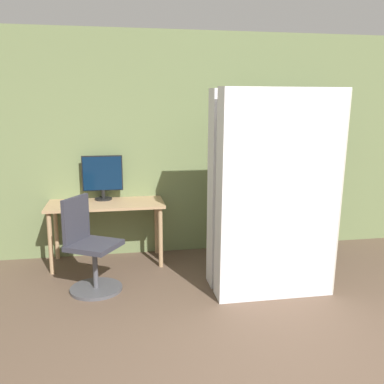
% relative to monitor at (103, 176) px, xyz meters
% --- Properties ---
extents(wall_back, '(8.00, 0.06, 2.70)m').
position_rel_monitor_xyz_m(wall_back, '(1.30, 0.15, 0.34)').
color(wall_back, '#6B7A4C').
rests_on(wall_back, ground).
extents(desk, '(1.33, 0.60, 0.73)m').
position_rel_monitor_xyz_m(desk, '(0.03, -0.18, -0.38)').
color(desk, tan).
rests_on(desk, ground).
extents(monitor, '(0.47, 0.20, 0.53)m').
position_rel_monitor_xyz_m(monitor, '(0.00, 0.00, 0.00)').
color(monitor, black).
rests_on(monitor, desk).
extents(office_chair, '(0.60, 0.60, 0.95)m').
position_rel_monitor_xyz_m(office_chair, '(-0.12, -0.92, -0.62)').
color(office_chair, '#4C4C51').
rests_on(office_chair, ground).
extents(bookshelf, '(0.82, 0.34, 1.92)m').
position_rel_monitor_xyz_m(bookshelf, '(2.32, -0.02, -0.05)').
color(bookshelf, black).
rests_on(bookshelf, ground).
extents(mattress_near, '(1.15, 0.34, 1.99)m').
position_rel_monitor_xyz_m(mattress_near, '(1.65, -1.39, -0.02)').
color(mattress_near, silver).
rests_on(mattress_near, ground).
extents(mattress_far, '(1.15, 0.32, 1.99)m').
position_rel_monitor_xyz_m(mattress_far, '(1.65, -1.03, -0.02)').
color(mattress_far, silver).
rests_on(mattress_far, ground).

